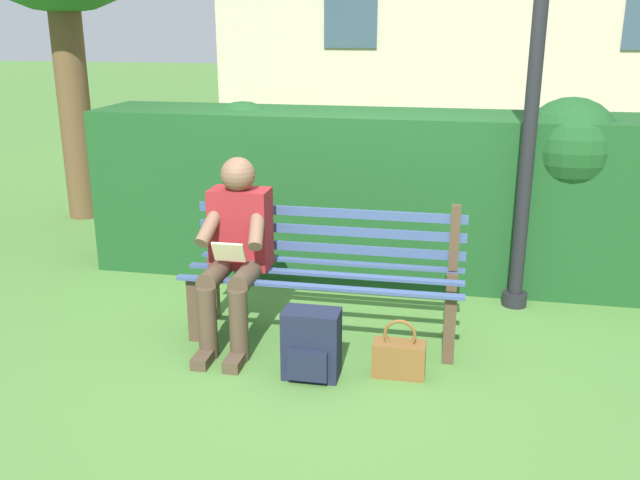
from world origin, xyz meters
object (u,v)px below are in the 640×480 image
(backpack, at_px, (311,345))
(handbag, at_px, (399,357))
(person_seated, at_px, (236,247))
(park_bench, at_px, (325,269))

(backpack, height_order, handbag, backpack)
(backpack, bearing_deg, person_seated, -35.81)
(park_bench, bearing_deg, person_seated, 19.04)
(handbag, bearing_deg, person_seated, -15.75)
(handbag, bearing_deg, park_bench, -42.73)
(person_seated, distance_m, backpack, 0.83)
(person_seated, bearing_deg, handbag, 164.25)
(park_bench, height_order, handbag, park_bench)
(person_seated, xyz_separation_m, handbag, (-1.08, 0.30, -0.52))
(person_seated, distance_m, handbag, 1.24)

